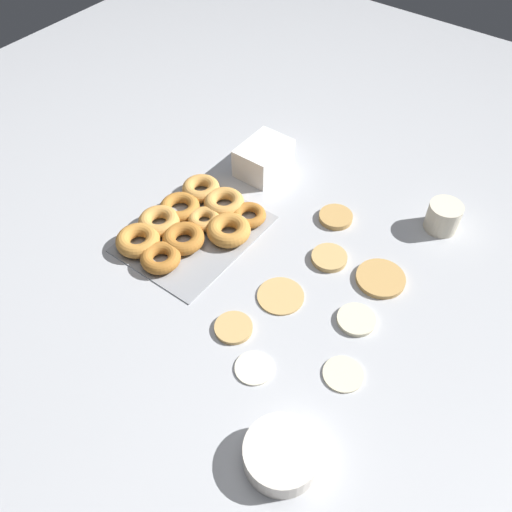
% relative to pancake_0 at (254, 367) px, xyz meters
% --- Properties ---
extents(ground_plane, '(3.00, 3.00, 0.00)m').
position_rel_pancake_0_xyz_m(ground_plane, '(-0.24, -0.10, -0.00)').
color(ground_plane, '#B2B5BA').
extents(pancake_0, '(0.08, 0.08, 0.01)m').
position_rel_pancake_0_xyz_m(pancake_0, '(0.00, 0.00, 0.00)').
color(pancake_0, silver).
rests_on(pancake_0, ground_plane).
extents(pancake_1, '(0.11, 0.11, 0.01)m').
position_rel_pancake_0_xyz_m(pancake_1, '(-0.19, -0.06, 0.00)').
color(pancake_1, tan).
rests_on(pancake_1, ground_plane).
extents(pancake_2, '(0.12, 0.12, 0.01)m').
position_rel_pancake_0_xyz_m(pancake_2, '(-0.37, 0.10, 0.00)').
color(pancake_2, tan).
rests_on(pancake_2, ground_plane).
extents(pancake_3, '(0.09, 0.09, 0.01)m').
position_rel_pancake_0_xyz_m(pancake_3, '(-0.10, 0.16, 0.00)').
color(pancake_3, beige).
rests_on(pancake_3, ground_plane).
extents(pancake_4, '(0.09, 0.09, 0.01)m').
position_rel_pancake_0_xyz_m(pancake_4, '(-0.36, -0.03, 0.00)').
color(pancake_4, tan).
rests_on(pancake_4, ground_plane).
extents(pancake_5, '(0.09, 0.09, 0.01)m').
position_rel_pancake_0_xyz_m(pancake_5, '(-0.24, 0.11, 0.00)').
color(pancake_5, beige).
rests_on(pancake_5, ground_plane).
extents(pancake_6, '(0.09, 0.09, 0.01)m').
position_rel_pancake_0_xyz_m(pancake_6, '(-0.05, -0.10, 0.00)').
color(pancake_6, tan).
rests_on(pancake_6, ground_plane).
extents(pancake_7, '(0.09, 0.09, 0.01)m').
position_rel_pancake_0_xyz_m(pancake_7, '(-0.49, -0.10, 0.00)').
color(pancake_7, tan).
rests_on(pancake_7, ground_plane).
extents(donut_tray, '(0.36, 0.28, 0.04)m').
position_rel_pancake_0_xyz_m(donut_tray, '(-0.23, -0.38, 0.02)').
color(donut_tray, '#93969B').
rests_on(donut_tray, ground_plane).
extents(batter_bowl, '(0.14, 0.14, 0.05)m').
position_rel_pancake_0_xyz_m(batter_bowl, '(0.12, 0.16, 0.02)').
color(batter_bowl, silver).
rests_on(batter_bowl, ground_plane).
extents(container_stack, '(0.15, 0.11, 0.09)m').
position_rel_pancake_0_xyz_m(container_stack, '(-0.54, -0.37, 0.04)').
color(container_stack, white).
rests_on(container_stack, ground_plane).
extents(paper_cup, '(0.09, 0.09, 0.08)m').
position_rel_pancake_0_xyz_m(paper_cup, '(-0.63, 0.14, 0.03)').
color(paper_cup, beige).
rests_on(paper_cup, ground_plane).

